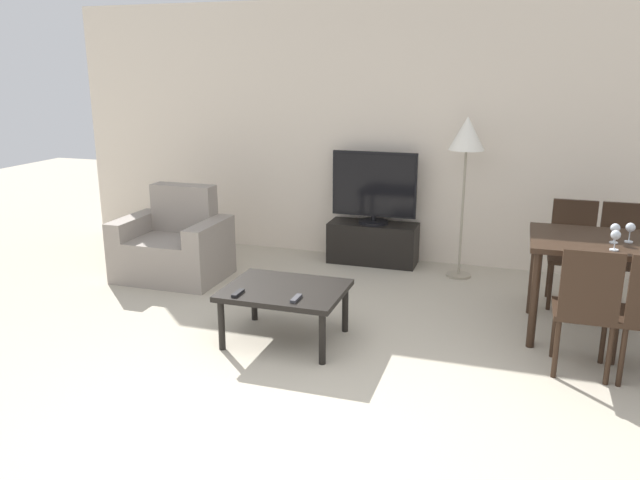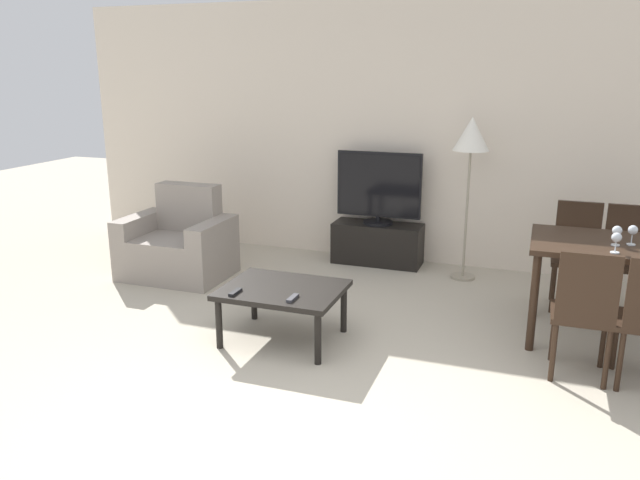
{
  "view_description": "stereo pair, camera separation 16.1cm",
  "coord_description": "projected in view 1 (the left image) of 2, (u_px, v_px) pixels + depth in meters",
  "views": [
    {
      "loc": [
        1.23,
        -2.91,
        2.01
      ],
      "look_at": [
        -0.28,
        1.77,
        0.65
      ],
      "focal_mm": 35.0,
      "sensor_mm": 36.0,
      "label": 1
    },
    {
      "loc": [
        1.38,
        -2.86,
        2.01
      ],
      "look_at": [
        -0.28,
        1.77,
        0.65
      ],
      "focal_mm": 35.0,
      "sensor_mm": 36.0,
      "label": 2
    }
  ],
  "objects": [
    {
      "name": "ground_plane",
      "position": [
        272.0,
        432.0,
        3.57
      ],
      "size": [
        18.0,
        18.0,
        0.0
      ],
      "primitive_type": "plane",
      "color": "#B2A893"
    },
    {
      "name": "wall_back",
      "position": [
        399.0,
        134.0,
        6.49
      ],
      "size": [
        7.51,
        0.06,
        2.7
      ],
      "color": "beige",
      "rests_on": "ground_plane"
    },
    {
      "name": "armchair",
      "position": [
        174.0,
        247.0,
        6.15
      ],
      "size": [
        1.01,
        0.75,
        0.89
      ],
      "color": "gray",
      "rests_on": "ground_plane"
    },
    {
      "name": "tv_stand",
      "position": [
        373.0,
        243.0,
        6.62
      ],
      "size": [
        0.93,
        0.36,
        0.43
      ],
      "color": "black",
      "rests_on": "ground_plane"
    },
    {
      "name": "tv",
      "position": [
        374.0,
        188.0,
        6.46
      ],
      "size": [
        0.89,
        0.31,
        0.75
      ],
      "color": "black",
      "rests_on": "tv_stand"
    },
    {
      "name": "coffee_table",
      "position": [
        285.0,
        294.0,
        4.68
      ],
      "size": [
        0.89,
        0.7,
        0.42
      ],
      "color": "black",
      "rests_on": "ground_plane"
    },
    {
      "name": "dining_table",
      "position": [
        609.0,
        254.0,
        4.65
      ],
      "size": [
        1.14,
        0.82,
        0.78
      ],
      "color": "black",
      "rests_on": "ground_plane"
    },
    {
      "name": "dining_chair_near",
      "position": [
        586.0,
        305.0,
        4.09
      ],
      "size": [
        0.4,
        0.4,
        0.91
      ],
      "color": "black",
      "rests_on": "ground_plane"
    },
    {
      "name": "dining_chair_far",
      "position": [
        622.0,
        252.0,
        5.3
      ],
      "size": [
        0.4,
        0.4,
        0.91
      ],
      "color": "black",
      "rests_on": "ground_plane"
    },
    {
      "name": "dining_chair_far_left",
      "position": [
        572.0,
        248.0,
        5.41
      ],
      "size": [
        0.4,
        0.4,
        0.91
      ],
      "color": "black",
      "rests_on": "ground_plane"
    },
    {
      "name": "floor_lamp",
      "position": [
        467.0,
        140.0,
        5.87
      ],
      "size": [
        0.34,
        0.34,
        1.58
      ],
      "color": "gray",
      "rests_on": "ground_plane"
    },
    {
      "name": "remote_primary",
      "position": [
        296.0,
        298.0,
        4.42
      ],
      "size": [
        0.04,
        0.15,
        0.02
      ],
      "color": "#38383D",
      "rests_on": "coffee_table"
    },
    {
      "name": "remote_secondary",
      "position": [
        238.0,
        293.0,
        4.52
      ],
      "size": [
        0.04,
        0.15,
        0.02
      ],
      "color": "black",
      "rests_on": "coffee_table"
    },
    {
      "name": "wine_glass_left",
      "position": [
        615.0,
        229.0,
        4.52
      ],
      "size": [
        0.07,
        0.07,
        0.15
      ],
      "color": "silver",
      "rests_on": "dining_table"
    },
    {
      "name": "wine_glass_center",
      "position": [
        616.0,
        236.0,
        4.34
      ],
      "size": [
        0.07,
        0.07,
        0.15
      ],
      "color": "silver",
      "rests_on": "dining_table"
    },
    {
      "name": "wine_glass_right",
      "position": [
        630.0,
        229.0,
        4.54
      ],
      "size": [
        0.07,
        0.07,
        0.15
      ],
      "color": "silver",
      "rests_on": "dining_table"
    }
  ]
}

